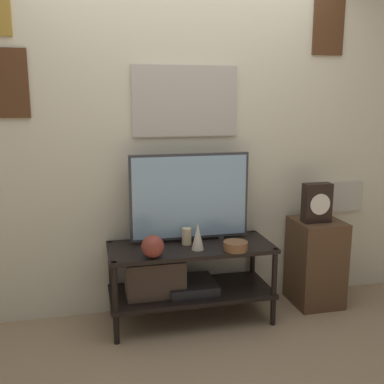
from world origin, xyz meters
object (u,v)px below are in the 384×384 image
(television, at_px, (190,197))
(mantel_clock, at_px, (317,203))
(vase_round_glass, at_px, (153,246))
(vase_slim_bronze, at_px, (198,236))
(vase_wide_bowl, at_px, (235,246))
(candle_jar, at_px, (187,236))

(television, relative_size, mantel_clock, 2.92)
(vase_round_glass, xyz_separation_m, vase_slim_bronze, (0.34, 0.09, 0.02))
(vase_round_glass, bearing_deg, vase_wide_bowl, 1.04)
(vase_slim_bronze, xyz_separation_m, mantel_clock, (0.98, 0.12, 0.16))
(candle_jar, bearing_deg, mantel_clock, -0.83)
(vase_round_glass, xyz_separation_m, candle_jar, (0.28, 0.22, -0.02))
(vase_round_glass, xyz_separation_m, vase_wide_bowl, (0.59, 0.01, -0.05))
(vase_wide_bowl, bearing_deg, mantel_clock, 15.11)
(candle_jar, bearing_deg, vase_round_glass, -142.03)
(vase_round_glass, relative_size, candle_jar, 1.27)
(vase_slim_bronze, bearing_deg, mantel_clock, 6.86)
(vase_wide_bowl, distance_m, vase_slim_bronze, 0.28)
(vase_slim_bronze, distance_m, candle_jar, 0.15)
(television, xyz_separation_m, vase_slim_bronze, (0.01, -0.21, -0.24))
(candle_jar, height_order, mantel_clock, mantel_clock)
(vase_round_glass, bearing_deg, vase_slim_bronze, 14.81)
(vase_wide_bowl, bearing_deg, candle_jar, 145.53)
(vase_wide_bowl, bearing_deg, television, 132.45)
(vase_wide_bowl, distance_m, mantel_clock, 0.79)
(vase_wide_bowl, bearing_deg, vase_round_glass, -178.96)
(television, xyz_separation_m, vase_wide_bowl, (0.27, -0.29, -0.31))
(vase_wide_bowl, relative_size, vase_slim_bronze, 0.89)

